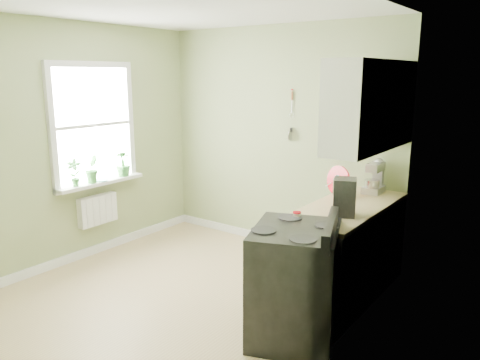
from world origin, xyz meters
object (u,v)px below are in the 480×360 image
Objects in this scene: kettle at (339,185)px; coffee_maker at (344,198)px; stand_mixer at (375,179)px; stove at (295,283)px.

coffee_maker reaches higher than kettle.
stand_mixer is 0.95m from coffee_maker.
stove is at bearing -99.93° from coffee_maker.
stand_mixer is at bearing 88.90° from stove.
coffee_maker reaches higher than stove.
stand_mixer is at bearing 50.42° from kettle.
kettle is at bearing -129.58° from stand_mixer.
kettle is (-0.23, 1.28, 0.54)m from stove.
coffee_maker is at bearing 80.07° from stove.
stand_mixer is (0.03, 1.59, 0.58)m from stove.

